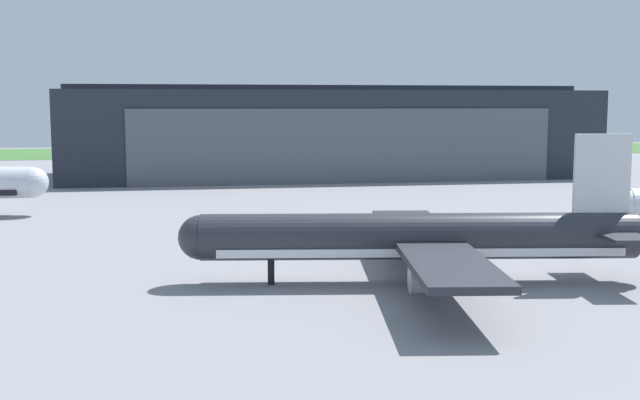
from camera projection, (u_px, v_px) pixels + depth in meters
ground_plane at (367, 282)px, 66.23m from camera, size 440.00×440.00×0.00m
grass_field_strip at (229, 152)px, 246.73m from camera, size 440.00×56.00×0.08m
maintenance_hangar at (328, 133)px, 165.25m from camera, size 105.50×36.76×18.67m
airliner_near_left at (419, 238)px, 65.23m from camera, size 38.83×35.32×12.38m
stair_truck at (222, 224)px, 91.12m from camera, size 2.22×4.53×2.28m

